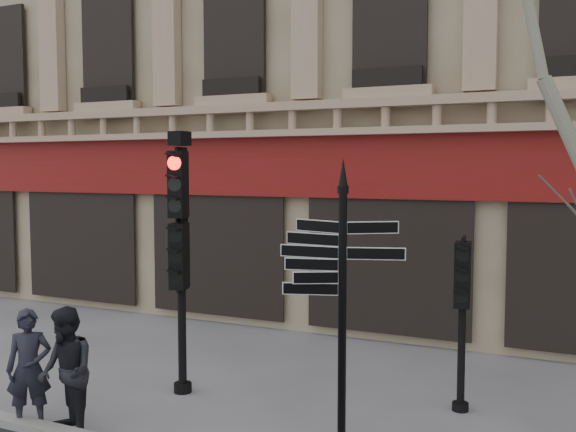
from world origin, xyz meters
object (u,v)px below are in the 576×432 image
traffic_signal_secondary (463,293)px  traffic_signal_main (181,229)px  pedestrian_b (66,372)px  fingerpost (343,260)px  pedestrian_a (29,368)px

traffic_signal_secondary → traffic_signal_main: bearing=-171.7°
pedestrian_b → traffic_signal_secondary: bearing=64.2°
traffic_signal_main → pedestrian_b: traffic_signal_main is taller
fingerpost → traffic_signal_main: 3.38m
traffic_signal_secondary → pedestrian_a: 6.20m
traffic_signal_secondary → pedestrian_a: size_ratio=1.53×
pedestrian_a → pedestrian_b: 0.67m
pedestrian_a → pedestrian_b: (0.66, 0.00, 0.04)m
fingerpost → pedestrian_a: size_ratio=2.24×
pedestrian_b → traffic_signal_main: bearing=107.4°
pedestrian_a → traffic_signal_secondary: bearing=-6.6°
traffic_signal_main → pedestrian_a: 2.93m
traffic_signal_secondary → pedestrian_b: 5.63m
fingerpost → pedestrian_b: size_ratio=2.14×
fingerpost → traffic_signal_secondary: bearing=58.1°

